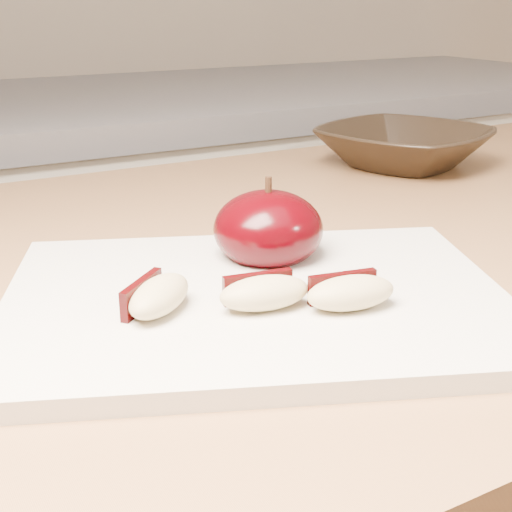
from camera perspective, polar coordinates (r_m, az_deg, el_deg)
back_cabinet at (r=1.36m, az=-16.74°, el=-8.12°), size 2.40×0.62×0.94m
cutting_board at (r=0.47m, az=0.00°, el=-3.60°), size 0.39×0.35×0.01m
apple_half at (r=0.53m, az=0.98°, el=2.17°), size 0.09×0.09×0.07m
apple_wedge_a at (r=0.44m, az=-7.90°, el=-3.15°), size 0.06×0.06×0.02m
apple_wedge_b at (r=0.44m, az=0.61°, el=-2.92°), size 0.06×0.04×0.02m
apple_wedge_c at (r=0.45m, az=7.50°, el=-2.88°), size 0.06×0.04×0.02m
bowl at (r=0.89m, az=11.71°, el=8.54°), size 0.25×0.25×0.05m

